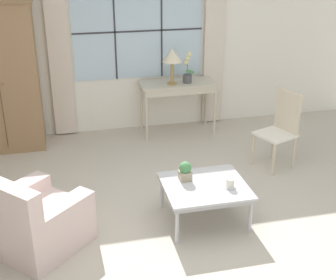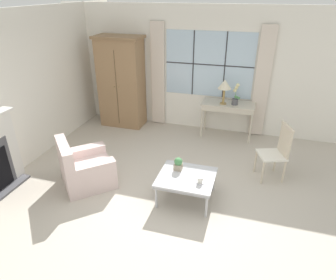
% 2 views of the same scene
% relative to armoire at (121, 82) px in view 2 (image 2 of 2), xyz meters
% --- Properties ---
extents(ground_plane, '(14.00, 14.00, 0.00)m').
position_rel_armoire_xyz_m(ground_plane, '(2.02, -2.67, -1.07)').
color(ground_plane, '#BCB2A3').
extents(wall_back_windowed, '(7.20, 0.14, 2.80)m').
position_rel_armoire_xyz_m(wall_back_windowed, '(2.02, 0.36, 0.32)').
color(wall_back_windowed, white).
rests_on(wall_back_windowed, ground_plane).
extents(wall_left, '(0.06, 7.20, 2.80)m').
position_rel_armoire_xyz_m(wall_left, '(-1.01, -2.07, 0.33)').
color(wall_left, white).
rests_on(wall_left, ground_plane).
extents(armoire, '(1.10, 0.63, 2.13)m').
position_rel_armoire_xyz_m(armoire, '(0.00, 0.00, 0.00)').
color(armoire, '#93704C').
rests_on(armoire, ground_plane).
extents(console_table, '(1.16, 0.53, 0.81)m').
position_rel_armoire_xyz_m(console_table, '(2.56, 0.01, -0.36)').
color(console_table, beige).
rests_on(console_table, ground_plane).
extents(table_lamp, '(0.29, 0.29, 0.55)m').
position_rel_armoire_xyz_m(table_lamp, '(2.45, -0.07, 0.16)').
color(table_lamp, '#9E7F47').
rests_on(table_lamp, console_table).
extents(potted_orchid, '(0.17, 0.14, 0.47)m').
position_rel_armoire_xyz_m(potted_orchid, '(2.69, -0.04, -0.09)').
color(potted_orchid, '#4C4C51').
rests_on(potted_orchid, console_table).
extents(armchair_upholstered, '(1.16, 1.16, 0.85)m').
position_rel_armoire_xyz_m(armchair_upholstered, '(0.44, -2.60, -0.80)').
color(armchair_upholstered, beige).
rests_on(armchair_upholstered, ground_plane).
extents(side_chair_wooden, '(0.57, 0.57, 1.03)m').
position_rel_armoire_xyz_m(side_chair_wooden, '(3.60, -1.44, -0.50)').
color(side_chair_wooden, white).
rests_on(side_chair_wooden, ground_plane).
extents(coffee_table, '(0.89, 0.80, 0.43)m').
position_rel_armoire_xyz_m(coffee_table, '(2.22, -2.51, -0.68)').
color(coffee_table, '#BCBCC1').
rests_on(coffee_table, ground_plane).
extents(potted_plant_small, '(0.13, 0.13, 0.21)m').
position_rel_armoire_xyz_m(potted_plant_small, '(2.04, -2.36, -0.53)').
color(potted_plant_small, tan).
rests_on(potted_plant_small, coffee_table).
extents(pillar_candle, '(0.12, 0.12, 0.12)m').
position_rel_armoire_xyz_m(pillar_candle, '(2.46, -2.63, -0.59)').
color(pillar_candle, silver).
rests_on(pillar_candle, coffee_table).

